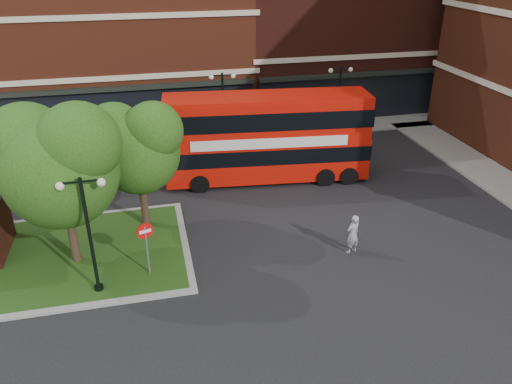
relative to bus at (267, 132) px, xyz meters
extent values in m
plane|color=black|center=(-3.53, -8.97, -2.86)|extent=(120.00, 120.00, 0.00)
cube|color=slate|center=(-3.53, 7.53, -2.80)|extent=(44.00, 3.00, 0.12)
cube|color=maroon|center=(-11.53, 15.03, 4.14)|extent=(26.00, 12.00, 14.00)
cube|color=#471911|center=(10.47, 15.03, 5.14)|extent=(18.00, 12.00, 16.00)
cube|color=gray|center=(-11.53, -5.97, -2.80)|extent=(12.60, 7.60, 0.12)
cube|color=#19380F|center=(-11.53, -5.97, -2.79)|extent=(12.00, 7.00, 0.15)
cylinder|color=#2D2116|center=(-10.03, -6.47, -0.90)|extent=(0.36, 0.36, 3.92)
sphere|color=#154812|center=(-10.03, -6.47, 1.48)|extent=(4.60, 4.60, 4.60)
sphere|color=#154812|center=(-11.18, -5.78, 2.39)|extent=(3.45, 3.45, 3.45)
sphere|color=#154812|center=(-9.11, -6.93, 2.74)|extent=(3.22, 3.22, 3.22)
cylinder|color=#2D2116|center=(-7.03, -3.97, -1.13)|extent=(0.36, 0.36, 3.47)
sphere|color=#154812|center=(-7.03, -3.97, 0.98)|extent=(3.80, 3.80, 3.80)
sphere|color=#154812|center=(-7.98, -3.40, 1.79)|extent=(2.85, 2.85, 2.85)
sphere|color=#154812|center=(-6.27, -4.35, 2.10)|extent=(2.66, 2.66, 2.66)
cylinder|color=black|center=(-9.03, -8.77, -0.36)|extent=(0.14, 0.14, 5.00)
cylinder|color=black|center=(-9.03, -8.77, -2.71)|extent=(0.36, 0.36, 0.30)
cube|color=black|center=(-9.03, -8.77, 1.99)|extent=(1.40, 0.06, 0.06)
sphere|color=#F2EACC|center=(-9.73, -8.77, 1.89)|extent=(0.32, 0.32, 0.32)
sphere|color=#F2EACC|center=(-8.33, -8.77, 1.89)|extent=(0.32, 0.32, 0.32)
cylinder|color=black|center=(-1.53, 5.53, -0.36)|extent=(0.14, 0.14, 5.00)
cylinder|color=black|center=(-1.53, 5.53, -2.71)|extent=(0.36, 0.36, 0.30)
cube|color=black|center=(-1.53, 5.53, 1.99)|extent=(1.40, 0.06, 0.06)
sphere|color=#F2EACC|center=(-2.23, 5.53, 1.89)|extent=(0.32, 0.32, 0.32)
sphere|color=#F2EACC|center=(-0.83, 5.53, 1.89)|extent=(0.32, 0.32, 0.32)
cylinder|color=black|center=(6.47, 5.53, -0.36)|extent=(0.14, 0.14, 5.00)
cylinder|color=black|center=(6.47, 5.53, -2.71)|extent=(0.36, 0.36, 0.30)
cube|color=black|center=(6.47, 5.53, 1.99)|extent=(1.40, 0.06, 0.06)
sphere|color=#F2EACC|center=(5.77, 5.53, 1.89)|extent=(0.32, 0.32, 0.32)
sphere|color=#F2EACC|center=(7.17, 5.53, 1.89)|extent=(0.32, 0.32, 0.32)
cube|color=red|center=(0.00, 0.00, -1.30)|extent=(11.63, 3.76, 2.18)
cube|color=red|center=(0.00, 0.00, 0.88)|extent=(11.51, 3.73, 2.18)
cube|color=black|center=(0.00, 0.00, 0.99)|extent=(11.63, 3.76, 0.99)
cube|color=silver|center=(-0.14, -1.32, -0.16)|extent=(8.53, 0.93, 0.57)
imported|color=gray|center=(1.81, -8.35, -1.93)|extent=(0.79, 0.65, 1.86)
imported|color=silver|center=(-7.54, 7.03, -2.07)|extent=(4.69, 1.98, 1.58)
imported|color=silver|center=(2.06, 7.03, -2.13)|extent=(4.51, 1.83, 1.46)
cylinder|color=slate|center=(-7.03, -8.09, -1.68)|extent=(0.09, 0.09, 2.36)
cylinder|color=red|center=(-7.03, -8.09, -0.71)|extent=(0.67, 0.25, 0.69)
cube|color=white|center=(-7.03, -8.09, -0.71)|extent=(0.47, 0.18, 0.13)
camera|label=1|loc=(-6.58, -25.62, 9.58)|focal=35.00mm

